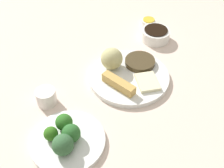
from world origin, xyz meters
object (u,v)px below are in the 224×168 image
Objects in this scene: main_plate at (129,77)px; soy_sauce_bowl at (155,35)px; broccoli_plate at (68,141)px; teacup at (46,97)px; sauce_ramekin_hot_mustard at (149,22)px.

main_plate is 0.24m from soy_sauce_bowl.
main_plate is 0.30m from broccoli_plate.
teacup reaches higher than main_plate.
sauce_ramekin_hot_mustard is at bearing -27.72° from teacup.
teacup is (-0.38, 0.29, 0.00)m from soy_sauce_bowl.
broccoli_plate is 3.33× the size of teacup.
broccoli_plate is at bearing 156.29° from main_plate.
sauce_ramekin_hot_mustard is 0.97× the size of teacup.
sauce_ramekin_hot_mustard is at bearing 19.27° from soy_sauce_bowl.
teacup is at bearing 39.85° from broccoli_plate.
broccoli_plate is 0.16m from teacup.
sauce_ramekin_hot_mustard is (0.60, -0.15, 0.00)m from broccoli_plate.
main_plate is 4.40× the size of teacup.
teacup reaches higher than soy_sauce_bowl.
soy_sauce_bowl is (0.50, -0.18, 0.01)m from broccoli_plate.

